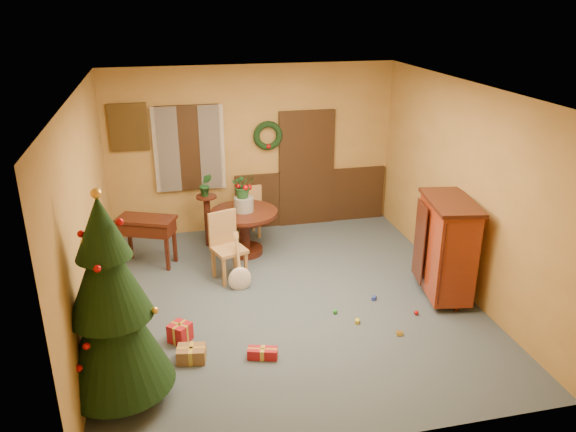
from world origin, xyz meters
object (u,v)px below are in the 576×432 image
object	(u,v)px
christmas_tree	(111,306)
writing_desk	(147,229)
dining_table	(244,224)
chair_near	(226,243)
sideboard	(446,246)

from	to	relation	value
christmas_tree	writing_desk	distance (m)	3.23
dining_table	writing_desk	world-z (taller)	writing_desk
chair_near	writing_desk	xyz separation A→B (m)	(-1.15, 0.70, 0.04)
dining_table	sideboard	bearing A→B (deg)	-38.42
chair_near	sideboard	distance (m)	3.14
christmas_tree	writing_desk	size ratio (longest dim) A/B	2.38
dining_table	sideboard	size ratio (longest dim) A/B	0.76
dining_table	chair_near	world-z (taller)	chair_near
chair_near	christmas_tree	distance (m)	2.92
christmas_tree	writing_desk	bearing A→B (deg)	85.15
christmas_tree	dining_table	bearing A→B (deg)	60.97
chair_near	sideboard	world-z (taller)	sideboard
dining_table	writing_desk	size ratio (longest dim) A/B	1.10
dining_table	christmas_tree	xyz separation A→B (m)	(-1.80, -3.25, 0.59)
writing_desk	sideboard	size ratio (longest dim) A/B	0.69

